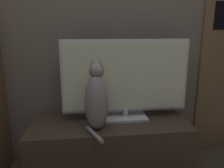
{
  "coord_description": "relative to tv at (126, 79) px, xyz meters",
  "views": [
    {
      "loc": [
        -0.17,
        -0.59,
        1.09
      ],
      "look_at": [
        0.01,
        0.92,
        0.72
      ],
      "focal_mm": 35.0,
      "sensor_mm": 36.0,
      "label": 1
    }
  ],
  "objects": [
    {
      "name": "wall_back",
      "position": [
        -0.13,
        0.22,
        0.56
      ],
      "size": [
        4.8,
        0.05,
        2.6
      ],
      "color": "#60564C",
      "rests_on": "ground_plane"
    },
    {
      "name": "tv_stand",
      "position": [
        -0.13,
        -0.06,
        -0.53
      ],
      "size": [
        1.19,
        0.47,
        0.42
      ],
      "color": "#33281E",
      "rests_on": "ground_plane"
    },
    {
      "name": "tv",
      "position": [
        0.0,
        0.0,
        0.0
      ],
      "size": [
        0.97,
        0.2,
        0.62
      ],
      "color": "#B7B7BC",
      "rests_on": "tv_stand"
    },
    {
      "name": "cat",
      "position": [
        -0.23,
        -0.17,
        -0.1
      ],
      "size": [
        0.19,
        0.31,
        0.5
      ],
      "rotation": [
        0.0,
        0.0,
        -0.21
      ],
      "color": "gray",
      "rests_on": "tv_stand"
    }
  ]
}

